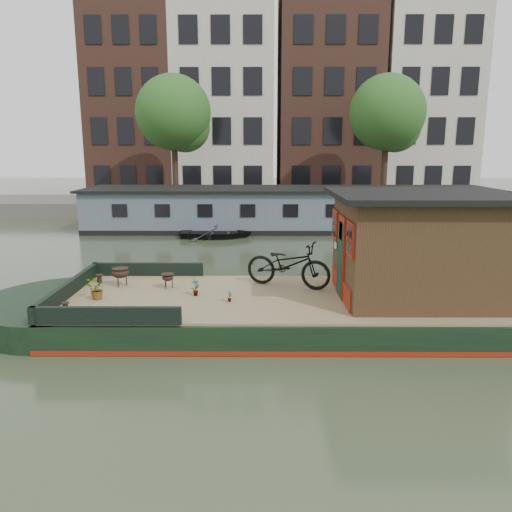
{
  "coord_description": "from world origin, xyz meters",
  "views": [
    {
      "loc": [
        -1.48,
        -11.22,
        4.03
      ],
      "look_at": [
        -1.55,
        0.5,
        1.5
      ],
      "focal_mm": 35.0,
      "sensor_mm": 36.0,
      "label": 1
    }
  ],
  "objects_px": {
    "brazier_front": "(168,281)",
    "dinghy": "(216,230)",
    "bicycle": "(288,264)",
    "brazier_rear": "(121,277)",
    "potted_plant_a": "(195,287)",
    "cabin": "(419,245)"
  },
  "relations": [
    {
      "from": "brazier_front",
      "to": "brazier_rear",
      "type": "height_order",
      "value": "brazier_rear"
    },
    {
      "from": "cabin",
      "to": "brazier_front",
      "type": "height_order",
      "value": "cabin"
    },
    {
      "from": "cabin",
      "to": "dinghy",
      "type": "distance_m",
      "value": 12.9
    },
    {
      "from": "bicycle",
      "to": "brazier_rear",
      "type": "bearing_deg",
      "value": 111.82
    },
    {
      "from": "cabin",
      "to": "dinghy",
      "type": "relative_size",
      "value": 1.2
    },
    {
      "from": "cabin",
      "to": "potted_plant_a",
      "type": "xyz_separation_m",
      "value": [
        -5.15,
        0.02,
        -1.02
      ]
    },
    {
      "from": "potted_plant_a",
      "to": "brazier_rear",
      "type": "relative_size",
      "value": 0.89
    },
    {
      "from": "brazier_rear",
      "to": "brazier_front",
      "type": "bearing_deg",
      "value": -9.88
    },
    {
      "from": "bicycle",
      "to": "brazier_rear",
      "type": "relative_size",
      "value": 4.71
    },
    {
      "from": "brazier_front",
      "to": "brazier_rear",
      "type": "xyz_separation_m",
      "value": [
        -1.22,
        0.21,
        0.04
      ]
    },
    {
      "from": "brazier_rear",
      "to": "potted_plant_a",
      "type": "bearing_deg",
      "value": -23.23
    },
    {
      "from": "cabin",
      "to": "bicycle",
      "type": "xyz_separation_m",
      "value": [
        -2.94,
        0.84,
        -0.66
      ]
    },
    {
      "from": "brazier_front",
      "to": "dinghy",
      "type": "height_order",
      "value": "brazier_front"
    },
    {
      "from": "brazier_front",
      "to": "dinghy",
      "type": "relative_size",
      "value": 0.11
    },
    {
      "from": "bicycle",
      "to": "potted_plant_a",
      "type": "xyz_separation_m",
      "value": [
        -2.21,
        -0.82,
        -0.36
      ]
    },
    {
      "from": "brazier_rear",
      "to": "dinghy",
      "type": "relative_size",
      "value": 0.14
    },
    {
      "from": "potted_plant_a",
      "to": "dinghy",
      "type": "xyz_separation_m",
      "value": [
        -0.49,
        11.48,
        -0.51
      ]
    },
    {
      "from": "bicycle",
      "to": "potted_plant_a",
      "type": "bearing_deg",
      "value": 132.58
    },
    {
      "from": "brazier_front",
      "to": "brazier_rear",
      "type": "bearing_deg",
      "value": 170.12
    },
    {
      "from": "bicycle",
      "to": "dinghy",
      "type": "bearing_deg",
      "value": 36.48
    },
    {
      "from": "bicycle",
      "to": "dinghy",
      "type": "height_order",
      "value": "bicycle"
    },
    {
      "from": "cabin",
      "to": "brazier_front",
      "type": "relative_size",
      "value": 10.76
    }
  ]
}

